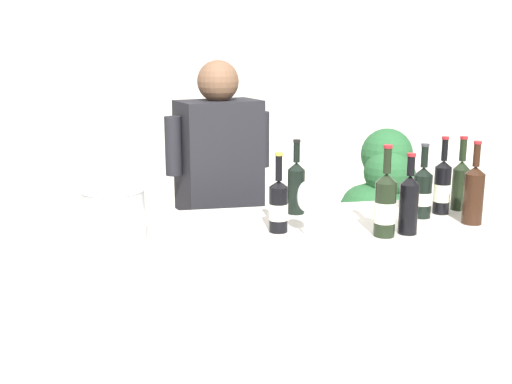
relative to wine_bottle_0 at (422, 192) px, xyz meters
name	(u,v)px	position (x,y,z in m)	size (l,w,h in m)	color
wall_back	(212,87)	(-0.58, 2.57, 0.28)	(8.00, 0.10, 2.80)	beige
counter	(289,339)	(-0.58, -0.03, -0.62)	(1.95, 0.67, 1.01)	beige
wine_bottle_0	(422,192)	(0.00, 0.00, 0.00)	(0.08, 0.08, 0.32)	black
wine_bottle_1	(442,187)	(0.11, 0.04, 0.01)	(0.07, 0.07, 0.34)	black
wine_bottle_2	(461,182)	(0.22, 0.09, 0.01)	(0.07, 0.07, 0.33)	black
wine_bottle_3	(385,205)	(-0.26, -0.23, 0.01)	(0.08, 0.08, 0.36)	black
wine_bottle_4	(278,205)	(-0.65, -0.09, -0.01)	(0.08, 0.08, 0.32)	black
wine_bottle_5	(409,202)	(-0.16, -0.21, 0.01)	(0.07, 0.07, 0.32)	black
wine_bottle_6	(296,186)	(-0.51, 0.16, 0.01)	(0.07, 0.07, 0.33)	black
wine_bottle_7	(474,193)	(0.16, -0.13, 0.02)	(0.08, 0.08, 0.35)	black
wine_glass	(306,199)	(-0.56, -0.17, 0.04)	(0.07, 0.07, 0.22)	silver
ice_bucket	(114,217)	(-1.28, -0.17, 0.00)	(0.23, 0.23, 0.22)	silver
person_server	(220,228)	(-0.79, 0.65, -0.31)	(0.54, 0.34, 1.66)	black
potted_shrub	(380,212)	(0.29, 1.16, -0.42)	(0.55, 0.54, 1.23)	brown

